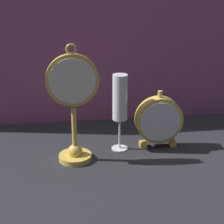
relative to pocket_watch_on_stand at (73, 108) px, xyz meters
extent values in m
plane|color=#232328|center=(0.12, -0.02, -0.16)|extent=(4.00, 4.00, 0.00)
cube|color=#8E4C7F|center=(0.12, 0.31, 0.20)|extent=(1.37, 0.01, 0.72)
cylinder|color=gold|center=(0.00, 0.00, -0.15)|extent=(0.10, 0.10, 0.02)
sphere|color=gold|center=(0.00, 0.00, -0.14)|extent=(0.04, 0.04, 0.04)
cylinder|color=gold|center=(0.00, 0.00, -0.07)|extent=(0.01, 0.01, 0.15)
cylinder|color=gold|center=(0.00, 0.00, 0.08)|extent=(0.15, 0.02, 0.15)
cylinder|color=silver|center=(0.00, -0.01, 0.08)|extent=(0.13, 0.00, 0.13)
torus|color=gold|center=(0.00, 0.00, 0.16)|extent=(0.03, 0.01, 0.03)
cube|color=gold|center=(0.21, 0.05, -0.15)|extent=(0.02, 0.03, 0.02)
cube|color=gold|center=(0.31, 0.05, -0.15)|extent=(0.02, 0.03, 0.02)
cylinder|color=gold|center=(0.26, 0.05, -0.07)|extent=(0.15, 0.04, 0.15)
cylinder|color=silver|center=(0.26, 0.03, -0.07)|extent=(0.12, 0.00, 0.12)
cylinder|color=gold|center=(0.26, 0.05, 0.01)|extent=(0.01, 0.01, 0.02)
cylinder|color=silver|center=(0.14, 0.05, -0.16)|extent=(0.05, 0.05, 0.01)
cylinder|color=silver|center=(0.14, 0.05, -0.11)|extent=(0.01, 0.01, 0.09)
cylinder|color=white|center=(0.14, 0.05, 0.01)|extent=(0.04, 0.04, 0.14)
cylinder|color=beige|center=(0.14, 0.05, -0.02)|extent=(0.04, 0.04, 0.09)
camera|label=1|loc=(-0.03, -0.98, 0.36)|focal=60.00mm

